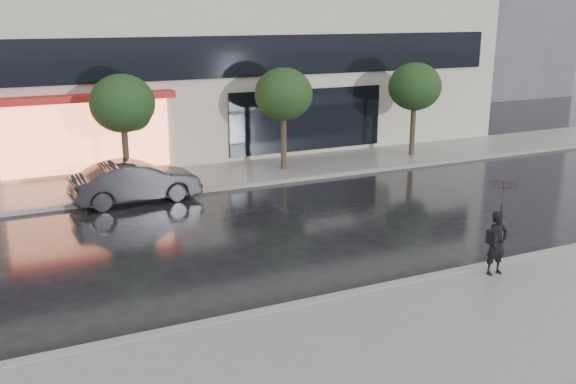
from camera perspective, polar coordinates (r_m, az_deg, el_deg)
ground at (r=15.14m, az=5.26°, el=-7.57°), size 120.00×120.00×0.00m
sidewalk_near at (r=12.71m, az=12.86°, el=-12.41°), size 60.00×4.50×0.12m
sidewalk_far at (r=24.05m, az=-7.14°, el=1.36°), size 60.00×3.50×0.12m
curb_near at (r=14.34m, az=7.31°, el=-8.71°), size 60.00×0.25×0.14m
curb_far at (r=22.45m, az=-5.73°, el=0.39°), size 60.00×0.25×0.14m
tree_mid_west at (r=22.58m, az=-14.36°, el=7.46°), size 2.20×2.20×3.99m
tree_mid_east at (r=24.42m, az=-0.30°, el=8.53°), size 2.20×2.20×3.99m
tree_far_east at (r=27.48m, az=11.27°, el=9.03°), size 2.20×2.20×3.99m
parked_car at (r=21.32m, az=-13.41°, el=0.89°), size 4.17×1.66×1.35m
pedestrian_with_umbrella at (r=15.26m, az=18.42°, el=-1.60°), size 0.98×1.00×2.23m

